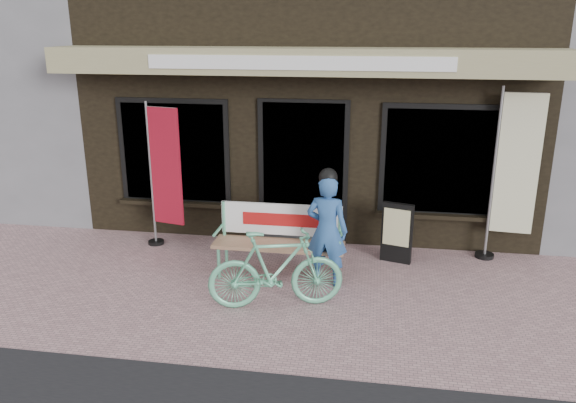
% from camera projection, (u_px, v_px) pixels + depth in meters
% --- Properties ---
extents(ground, '(70.00, 70.00, 0.00)m').
position_uv_depth(ground, '(281.00, 300.00, 6.85)').
color(ground, '#BA8E91').
rests_on(ground, ground).
extents(storefront, '(7.00, 6.77, 6.00)m').
position_uv_depth(storefront, '(325.00, 38.00, 10.63)').
color(storefront, black).
rests_on(storefront, ground).
extents(bench, '(1.74, 0.45, 0.94)m').
position_uv_depth(bench, '(280.00, 234.00, 7.47)').
color(bench, '#62C094').
rests_on(bench, ground).
extents(person, '(0.58, 0.42, 1.55)m').
position_uv_depth(person, '(327.00, 229.00, 7.08)').
color(person, '#2D599B').
rests_on(person, ground).
extents(bicycle, '(1.66, 0.85, 0.96)m').
position_uv_depth(bicycle, '(276.00, 269.00, 6.57)').
color(bicycle, '#62C094').
rests_on(bicycle, ground).
extents(nobori_red, '(0.65, 0.28, 2.18)m').
position_uv_depth(nobori_red, '(164.00, 174.00, 8.22)').
color(nobori_red, gray).
rests_on(nobori_red, ground).
extents(nobori_cream, '(0.72, 0.29, 2.45)m').
position_uv_depth(nobori_cream, '(513.00, 174.00, 7.69)').
color(nobori_cream, gray).
rests_on(nobori_cream, ground).
extents(menu_stand, '(0.44, 0.21, 0.87)m').
position_uv_depth(menu_stand, '(397.00, 232.00, 7.84)').
color(menu_stand, black).
rests_on(menu_stand, ground).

